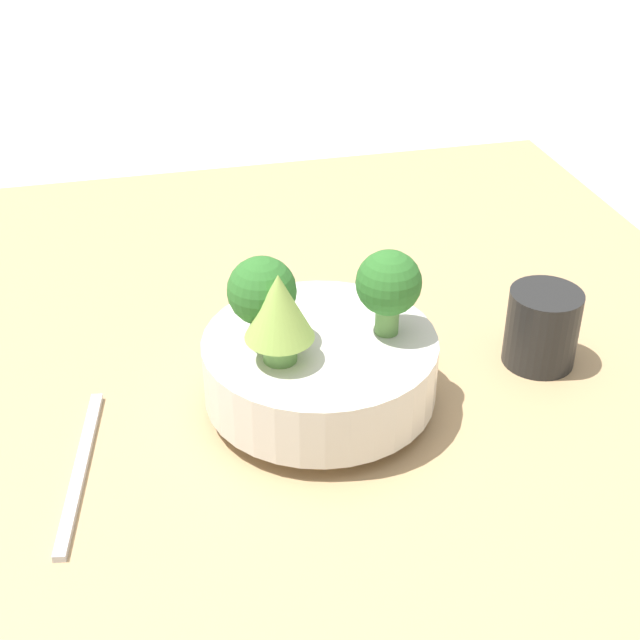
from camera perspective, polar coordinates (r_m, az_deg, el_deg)
The scene contains 8 objects.
ground_plane at distance 0.83m, azimuth 2.95°, elevation -7.85°, with size 6.00×6.00×0.00m, color silver.
table at distance 0.82m, azimuth 2.98°, elevation -6.92°, with size 1.19×0.87×0.03m.
bowl at distance 0.79m, azimuth -0.00°, elevation -3.09°, with size 0.21×0.21×0.07m.
romanesco_piece_near at distance 0.72m, azimuth -2.62°, elevation 0.55°, with size 0.06×0.06×0.08m.
broccoli_floret_front at distance 0.74m, azimuth -3.74°, elevation 1.75°, with size 0.06×0.06×0.08m.
broccoli_floret_back at distance 0.76m, azimuth 4.41°, elevation 2.25°, with size 0.06×0.06×0.08m.
cup at distance 0.88m, azimuth 14.02°, elevation -0.48°, with size 0.07×0.07×0.08m.
fork at distance 0.77m, azimuth -15.09°, elevation -9.18°, with size 0.20×0.04×0.01m.
Camera 1 is at (0.60, -0.19, 0.53)m, focal length 50.00 mm.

